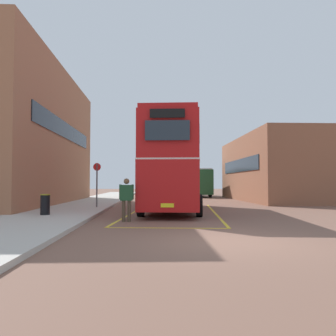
{
  "coord_description": "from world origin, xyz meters",
  "views": [
    {
      "loc": [
        -1.99,
        -9.17,
        1.51
      ],
      "look_at": [
        -1.02,
        13.85,
        2.48
      ],
      "focal_mm": 38.13,
      "sensor_mm": 36.0,
      "label": 1
    }
  ],
  "objects_px": {
    "litter_bin": "(45,204)",
    "bus_stop_sign": "(97,180)",
    "single_deck_bus": "(194,182)",
    "pedestrian_boarding": "(126,197)",
    "double_decker_bus": "(173,165)"
  },
  "relations": [
    {
      "from": "litter_bin",
      "to": "bus_stop_sign",
      "type": "relative_size",
      "value": 0.35
    },
    {
      "from": "single_deck_bus",
      "to": "pedestrian_boarding",
      "type": "bearing_deg",
      "value": -102.14
    },
    {
      "from": "double_decker_bus",
      "to": "litter_bin",
      "type": "distance_m",
      "value": 7.05
    },
    {
      "from": "litter_bin",
      "to": "bus_stop_sign",
      "type": "xyz_separation_m",
      "value": [
        1.46,
        4.85,
        1.07
      ]
    },
    {
      "from": "litter_bin",
      "to": "bus_stop_sign",
      "type": "distance_m",
      "value": 5.18
    },
    {
      "from": "litter_bin",
      "to": "single_deck_bus",
      "type": "bearing_deg",
      "value": 69.39
    },
    {
      "from": "single_deck_bus",
      "to": "litter_bin",
      "type": "height_order",
      "value": "single_deck_bus"
    },
    {
      "from": "double_decker_bus",
      "to": "litter_bin",
      "type": "height_order",
      "value": "double_decker_bus"
    },
    {
      "from": "single_deck_bus",
      "to": "bus_stop_sign",
      "type": "height_order",
      "value": "single_deck_bus"
    },
    {
      "from": "single_deck_bus",
      "to": "pedestrian_boarding",
      "type": "xyz_separation_m",
      "value": [
        -5.68,
        -26.4,
        -0.66
      ]
    },
    {
      "from": "double_decker_bus",
      "to": "bus_stop_sign",
      "type": "relative_size",
      "value": 4.29
    },
    {
      "from": "single_deck_bus",
      "to": "bus_stop_sign",
      "type": "distance_m",
      "value": 21.38
    },
    {
      "from": "litter_bin",
      "to": "bus_stop_sign",
      "type": "bearing_deg",
      "value": 73.3
    },
    {
      "from": "litter_bin",
      "to": "pedestrian_boarding",
      "type": "bearing_deg",
      "value": -24.66
    },
    {
      "from": "pedestrian_boarding",
      "to": "bus_stop_sign",
      "type": "xyz_separation_m",
      "value": [
        -2.17,
        6.52,
        0.68
      ]
    }
  ]
}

